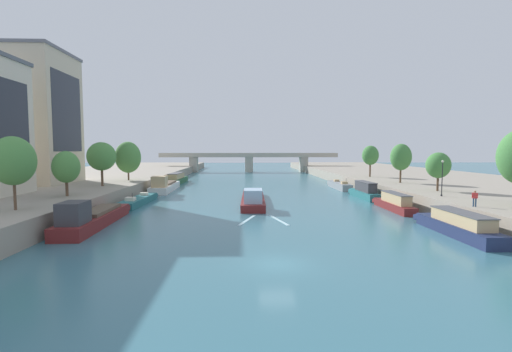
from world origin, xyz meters
TOP-DOWN VIEW (x-y plane):
  - ground_plane at (0.00, 0.00)m, footprint 400.00×400.00m
  - quay_left at (-37.89, 55.00)m, footprint 36.00×170.00m
  - quay_right at (37.89, 55.00)m, footprint 36.00×170.00m
  - barge_midriver at (-0.83, 28.31)m, footprint 3.77×19.47m
  - wake_behind_barge at (-0.09, 15.56)m, footprint 5.60×5.97m
  - moored_boat_left_second at (-17.90, 12.82)m, footprint 3.29×15.64m
  - moored_boat_left_midway at (-17.70, 28.66)m, footprint 2.60×13.15m
  - moored_boat_left_downstream at (-17.47, 45.14)m, footprint 3.62×16.10m
  - moored_boat_left_gap_after at (-18.04, 61.36)m, footprint 3.15×14.40m
  - moored_boat_right_midway at (17.62, 7.76)m, footprint 2.32×12.10m
  - moored_boat_right_end at (17.65, 21.73)m, footprint 1.83×10.91m
  - moored_boat_right_lone at (17.64, 33.27)m, footprint 2.00×10.66m
  - moored_boat_right_far at (17.54, 48.03)m, footprint 2.15×12.17m
  - tree_left_third at (-23.89, 9.97)m, footprint 3.92×3.92m
  - tree_left_distant at (-24.04, 20.30)m, footprint 3.22×3.22m
  - tree_left_second at (-24.56, 32.82)m, footprint 4.39×4.39m
  - tree_left_far at (-23.76, 43.33)m, footprint 4.66×4.66m
  - tree_right_past_mid at (24.64, 23.91)m, footprint 3.25×3.25m
  - tree_right_nearest at (24.95, 36.28)m, footprint 3.52×3.52m
  - tree_right_third at (24.64, 50.17)m, footprint 3.42×3.42m
  - lamppost_right_bank at (22.07, 18.35)m, footprint 0.28×0.28m
  - building_left_tall at (-37.11, 37.83)m, footprint 10.56×12.71m
  - bridge_far at (0.00, 104.93)m, footprint 63.78×4.40m
  - person_on_quay at (20.85, 10.26)m, footprint 0.46×0.35m

SIDE VIEW (x-z plane):
  - ground_plane at x=0.00m, z-range 0.00..0.00m
  - wake_behind_barge at x=-0.09m, z-range 0.00..0.03m
  - moored_boat_left_midway at x=-17.70m, z-range -0.52..1.56m
  - moored_boat_right_far at x=17.54m, z-range -0.52..1.90m
  - barge_midriver at x=-0.83m, z-range -0.55..2.19m
  - moored_boat_left_second at x=-17.90m, z-range -0.65..2.60m
  - moored_boat_left_downstream at x=-17.47m, z-range -0.64..2.58m
  - moored_boat_right_midway at x=17.62m, z-range -0.19..2.14m
  - moored_boat_right_end at x=17.65m, z-range -0.20..2.15m
  - moored_boat_left_gap_after at x=-18.04m, z-range -0.21..2.33m
  - quay_left at x=-37.89m, z-range 0.00..2.28m
  - quay_right at x=37.89m, z-range 0.00..2.28m
  - moored_boat_right_lone at x=17.64m, z-range -0.24..2.58m
  - person_on_quay at x=20.85m, z-range 2.40..4.02m
  - bridge_far at x=0.00m, z-range 0.98..7.84m
  - lamppost_right_bank at x=22.07m, z-range 2.50..6.92m
  - tree_right_past_mid at x=24.64m, z-range 3.16..8.51m
  - tree_left_distant at x=-24.04m, z-range 3.09..8.63m
  - tree_left_far at x=-23.76m, z-range 2.98..10.20m
  - tree_right_nearest at x=24.95m, z-range 3.35..10.09m
  - tree_right_third at x=24.64m, z-range 3.52..10.11m
  - tree_left_third at x=-23.89m, z-range 3.45..10.41m
  - tree_left_second at x=-24.56m, z-range 3.48..10.39m
  - building_left_tall at x=-37.11m, z-range 2.30..24.54m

